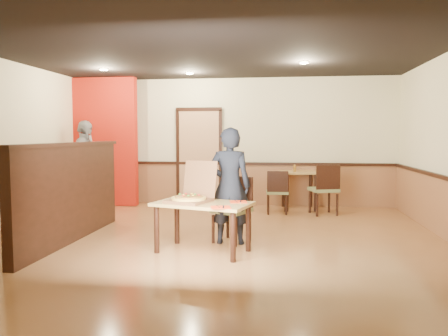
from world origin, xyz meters
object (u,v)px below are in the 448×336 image
at_px(side_chair_left, 277,190).
at_px(side_table, 299,180).
at_px(diner, 230,186).
at_px(passerby, 85,165).
at_px(pizza_box, 191,197).
at_px(main_table, 203,210).
at_px(condiment, 295,168).
at_px(diner_chair, 234,206).
at_px(side_chair_right, 325,187).

height_order(side_chair_left, side_table, side_chair_left).
distance_m(side_chair_left, diner, 2.56).
bearing_deg(passerby, diner, -129.35).
height_order(side_chair_left, passerby, passerby).
bearing_deg(diner, pizza_box, 43.15).
height_order(main_table, condiment, condiment).
bearing_deg(side_chair_left, diner, 72.30).
bearing_deg(diner_chair, side_chair_left, 101.45).
distance_m(side_chair_left, pizza_box, 3.13).
xyz_separation_m(main_table, side_table, (1.39, 3.58, 0.06)).
bearing_deg(main_table, pizza_box, 178.44).
relative_size(side_chair_left, side_chair_right, 0.87).
bearing_deg(main_table, diner, 75.37).
relative_size(diner_chair, condiment, 6.59).
distance_m(diner, condiment, 3.09).
height_order(side_chair_right, diner, diner).
bearing_deg(side_chair_left, pizza_box, 66.24).
bearing_deg(side_table, pizza_box, -113.78).
bearing_deg(side_chair_right, diner, 41.00).
bearing_deg(pizza_box, side_chair_right, 74.85).
distance_m(side_chair_right, diner, 2.92).
relative_size(main_table, side_chair_left, 1.62).
xyz_separation_m(diner_chair, side_table, (1.04, 2.92, 0.10)).
xyz_separation_m(diner, pizza_box, (-0.46, -0.46, -0.10)).
bearing_deg(condiment, side_chair_right, -40.23).
height_order(side_table, pizza_box, pizza_box).
relative_size(side_chair_right, condiment, 6.89).
bearing_deg(side_table, side_chair_left, -126.06).
height_order(side_chair_right, side_table, side_chair_right).
bearing_deg(condiment, diner_chair, -108.69).
height_order(passerby, pizza_box, passerby).
relative_size(side_chair_left, passerby, 0.46).
height_order(side_chair_left, pizza_box, pizza_box).
xyz_separation_m(diner_chair, side_chair_left, (0.59, 2.31, -0.05)).
distance_m(diner, passerby, 4.10).
bearing_deg(condiment, side_table, 54.58).
xyz_separation_m(diner_chair, condiment, (0.94, 2.79, 0.35)).
bearing_deg(side_chair_right, condiment, -56.63).
xyz_separation_m(side_chair_right, passerby, (-4.88, -0.03, 0.39)).
xyz_separation_m(main_table, side_chair_right, (1.86, 2.96, -0.02)).
bearing_deg(condiment, passerby, -173.18).
relative_size(main_table, side_chair_right, 1.40).
bearing_deg(diner_chair, diner, -84.28).
height_order(diner_chair, passerby, passerby).
bearing_deg(diner_chair, condiment, 97.18).
bearing_deg(main_table, condiment, 84.62).
relative_size(main_table, pizza_box, 1.90).
xyz_separation_m(side_chair_left, diner, (-0.65, -2.45, 0.36)).
bearing_deg(passerby, diner_chair, -127.32).
bearing_deg(side_chair_left, side_chair_right, 176.63).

